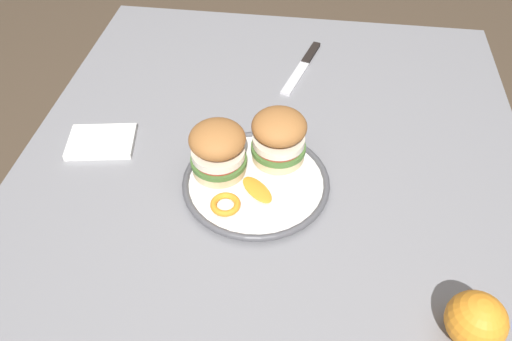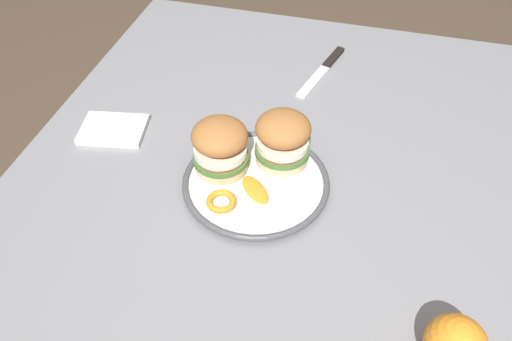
% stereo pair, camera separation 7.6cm
% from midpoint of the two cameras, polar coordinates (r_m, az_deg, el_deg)
% --- Properties ---
extents(ground_plane, '(8.00, 8.00, 0.00)m').
position_cam_midpoint_polar(ground_plane, '(1.54, -0.29, -18.69)').
color(ground_plane, '#4C3D2D').
extents(dining_table, '(1.12, 0.97, 0.72)m').
position_cam_midpoint_polar(dining_table, '(1.02, -0.42, -3.37)').
color(dining_table, gray).
rests_on(dining_table, ground).
extents(dinner_plate, '(0.27, 0.27, 0.02)m').
position_cam_midpoint_polar(dinner_plate, '(0.90, -2.41, -1.46)').
color(dinner_plate, white).
rests_on(dinner_plate, dining_table).
extents(sandwich_half_left, '(0.13, 0.13, 0.10)m').
position_cam_midpoint_polar(sandwich_half_left, '(0.88, -6.81, 2.35)').
color(sandwich_half_left, beige).
rests_on(sandwich_half_left, dinner_plate).
extents(sandwich_half_right, '(0.14, 0.14, 0.10)m').
position_cam_midpoint_polar(sandwich_half_right, '(0.90, 0.20, 3.81)').
color(sandwich_half_right, beige).
rests_on(sandwich_half_right, dinner_plate).
extents(orange_peel_curled, '(0.07, 0.07, 0.01)m').
position_cam_midpoint_polar(orange_peel_curled, '(0.85, -6.05, -3.98)').
color(orange_peel_curled, orange).
rests_on(orange_peel_curled, dinner_plate).
extents(orange_peel_strip_long, '(0.08, 0.07, 0.01)m').
position_cam_midpoint_polar(orange_peel_strip_long, '(0.87, -2.35, -2.30)').
color(orange_peel_strip_long, orange).
rests_on(orange_peel_strip_long, dinner_plate).
extents(whole_orange, '(0.08, 0.08, 0.08)m').
position_cam_midpoint_polar(whole_orange, '(0.76, 21.00, -15.80)').
color(whole_orange, orange).
rests_on(whole_orange, dining_table).
extents(table_knife, '(0.22, 0.08, 0.01)m').
position_cam_midpoint_polar(table_knife, '(1.20, 3.66, 11.88)').
color(table_knife, silver).
rests_on(table_knife, dining_table).
extents(folded_napkin, '(0.11, 0.14, 0.01)m').
position_cam_midpoint_polar(folded_napkin, '(1.04, -19.16, 3.04)').
color(folded_napkin, white).
rests_on(folded_napkin, dining_table).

